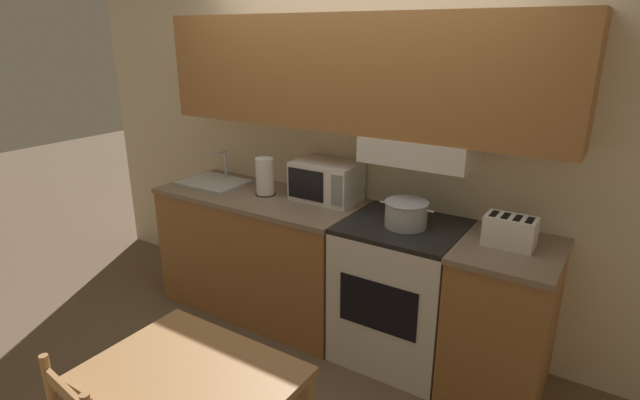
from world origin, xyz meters
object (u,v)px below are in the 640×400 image
object	(u,v)px
cooking_pot	(406,213)
paper_towel_roll	(265,177)
stove_range	(400,292)
dining_table	(193,397)
microwave	(326,181)
toaster	(510,231)
sink_basin	(214,182)

from	to	relation	value
cooking_pot	paper_towel_roll	xyz separation A→B (m)	(-1.12, 0.03, 0.05)
stove_range	dining_table	xyz separation A→B (m)	(-0.28, -1.53, 0.13)
microwave	toaster	distance (m)	1.30
microwave	dining_table	distance (m)	1.80
cooking_pot	paper_towel_roll	size ratio (longest dim) A/B	1.27
cooking_pot	dining_table	world-z (taller)	cooking_pot
stove_range	toaster	distance (m)	0.84
stove_range	cooking_pot	size ratio (longest dim) A/B	2.68
toaster	sink_basin	bearing A→B (deg)	-179.43
paper_towel_roll	dining_table	world-z (taller)	paper_towel_roll
cooking_pot	microwave	distance (m)	0.71
toaster	dining_table	bearing A→B (deg)	-120.11
stove_range	microwave	distance (m)	0.91
microwave	dining_table	world-z (taller)	microwave
microwave	sink_basin	distance (m)	0.97
toaster	sink_basin	size ratio (longest dim) A/B	0.58
toaster	cooking_pot	bearing A→B (deg)	-176.45
cooking_pot	dining_table	distance (m)	1.60
paper_towel_roll	dining_table	size ratio (longest dim) A/B	0.32
cooking_pot	dining_table	size ratio (longest dim) A/B	0.40
dining_table	cooking_pot	bearing A→B (deg)	78.92
stove_range	sink_basin	world-z (taller)	sink_basin
stove_range	cooking_pot	xyz separation A→B (m)	(0.02, -0.02, 0.55)
dining_table	paper_towel_roll	bearing A→B (deg)	118.12
sink_basin	paper_towel_roll	distance (m)	0.52
sink_basin	paper_towel_roll	xyz separation A→B (m)	(0.51, 0.01, 0.12)
toaster	dining_table	distance (m)	1.85
toaster	paper_towel_roll	xyz separation A→B (m)	(-1.73, -0.01, 0.05)
cooking_pot	toaster	xyz separation A→B (m)	(0.60, 0.04, 0.00)
stove_range	microwave	world-z (taller)	microwave
stove_range	cooking_pot	bearing A→B (deg)	-42.74
microwave	toaster	bearing A→B (deg)	-6.08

